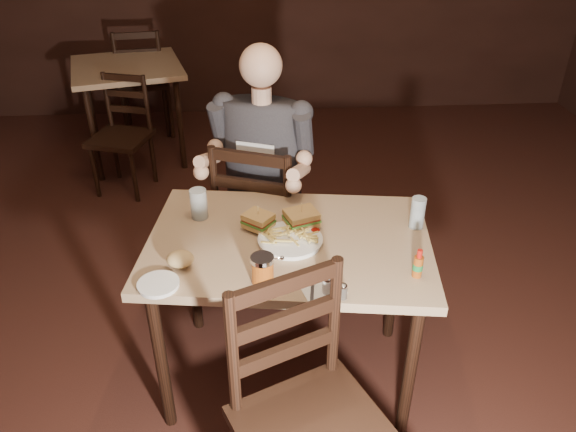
{
  "coord_description": "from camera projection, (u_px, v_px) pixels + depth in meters",
  "views": [
    {
      "loc": [
        -0.12,
        -1.8,
        2.04
      ],
      "look_at": [
        0.0,
        0.11,
        0.85
      ],
      "focal_mm": 35.0,
      "sensor_mm": 36.0,
      "label": 1
    }
  ],
  "objects": [
    {
      "name": "syrup_dispenser",
      "position": [
        263.0,
        269.0,
        2.0
      ],
      "size": [
        0.1,
        0.1,
        0.11
      ],
      "primitive_type": null,
      "rotation": [
        0.0,
        0.0,
        -0.13
      ],
      "color": "#904010",
      "rests_on": "main_table"
    },
    {
      "name": "main_table",
      "position": [
        289.0,
        257.0,
        2.3
      ],
      "size": [
        1.22,
        0.9,
        0.77
      ],
      "rotation": [
        0.0,
        0.0,
        -0.13
      ],
      "color": "tan",
      "rests_on": "ground"
    },
    {
      "name": "napkin",
      "position": [
        321.0,
        286.0,
        2.0
      ],
      "size": [
        0.18,
        0.17,
        0.0
      ],
      "primitive_type": "cube",
      "rotation": [
        0.0,
        0.0,
        0.27
      ],
      "color": "white",
      "rests_on": "main_table"
    },
    {
      "name": "side_plate",
      "position": [
        159.0,
        285.0,
        2.0
      ],
      "size": [
        0.16,
        0.16,
        0.01
      ],
      "primitive_type": "cylinder",
      "rotation": [
        0.0,
        0.0,
        -0.13
      ],
      "color": "white",
      "rests_on": "main_table"
    },
    {
      "name": "chair_far",
      "position": [
        265.0,
        220.0,
        2.92
      ],
      "size": [
        0.59,
        0.61,
        0.97
      ],
      "primitive_type": null,
      "rotation": [
        0.0,
        0.0,
        2.78
      ],
      "color": "black",
      "rests_on": "ground"
    },
    {
      "name": "hot_sauce",
      "position": [
        418.0,
        263.0,
        2.02
      ],
      "size": [
        0.04,
        0.04,
        0.12
      ],
      "primitive_type": null,
      "rotation": [
        0.0,
        0.0,
        -0.13
      ],
      "color": "#904010",
      "rests_on": "main_table"
    },
    {
      "name": "fork",
      "position": [
        334.0,
        279.0,
        2.03
      ],
      "size": [
        0.02,
        0.17,
        0.01
      ],
      "primitive_type": "cube",
      "rotation": [
        0.0,
        0.0,
        -0.03
      ],
      "color": "silver",
      "rests_on": "napkin"
    },
    {
      "name": "fries_pile",
      "position": [
        290.0,
        234.0,
        2.23
      ],
      "size": [
        0.27,
        0.2,
        0.04
      ],
      "primitive_type": null,
      "rotation": [
        0.0,
        0.0,
        -0.13
      ],
      "color": "#D8BA56",
      "rests_on": "dinner_plate"
    },
    {
      "name": "bg_chair_far",
      "position": [
        143.0,
        81.0,
        4.89
      ],
      "size": [
        0.49,
        0.52,
        0.93
      ],
      "primitive_type": null,
      "rotation": [
        0.0,
        0.0,
        3.28
      ],
      "color": "black",
      "rests_on": "ground"
    },
    {
      "name": "sandwich_right",
      "position": [
        302.0,
        213.0,
        2.3
      ],
      "size": [
        0.16,
        0.14,
        0.11
      ],
      "primitive_type": null,
      "rotation": [
        0.0,
        0.0,
        0.34
      ],
      "color": "#DFB264",
      "rests_on": "dinner_plate"
    },
    {
      "name": "pepper_shaker",
      "position": [
        343.0,
        291.0,
        1.93
      ],
      "size": [
        0.04,
        0.04,
        0.06
      ],
      "primitive_type": null,
      "rotation": [
        0.0,
        0.0,
        -0.13
      ],
      "color": "#38332D",
      "rests_on": "main_table"
    },
    {
      "name": "dinner_plate",
      "position": [
        290.0,
        241.0,
        2.23
      ],
      "size": [
        0.28,
        0.28,
        0.01
      ],
      "primitive_type": "cylinder",
      "rotation": [
        0.0,
        0.0,
        -0.13
      ],
      "color": "white",
      "rests_on": "main_table"
    },
    {
      "name": "bg_table",
      "position": [
        128.0,
        76.0,
        4.31
      ],
      "size": [
        0.98,
        0.98,
        0.77
      ],
      "rotation": [
        0.0,
        0.0,
        0.26
      ],
      "color": "tan",
      "rests_on": "ground"
    },
    {
      "name": "diner",
      "position": [
        260.0,
        142.0,
        2.63
      ],
      "size": [
        0.63,
        0.56,
        0.9
      ],
      "primitive_type": null,
      "rotation": [
        0.0,
        0.0,
        -0.36
      ],
      "color": "#2D2D32",
      "rests_on": "chair_far"
    },
    {
      "name": "salt_shaker",
      "position": [
        327.0,
        285.0,
        1.95
      ],
      "size": [
        0.04,
        0.04,
        0.07
      ],
      "primitive_type": null,
      "rotation": [
        0.0,
        0.0,
        -0.13
      ],
      "color": "white",
      "rests_on": "main_table"
    },
    {
      "name": "bg_chair_near",
      "position": [
        120.0,
        138.0,
        3.98
      ],
      "size": [
        0.48,
        0.51,
        0.82
      ],
      "primitive_type": null,
      "rotation": [
        0.0,
        0.0,
        -0.3
      ],
      "color": "black",
      "rests_on": "ground"
    },
    {
      "name": "glass_left",
      "position": [
        199.0,
        204.0,
        2.36
      ],
      "size": [
        0.08,
        0.08,
        0.13
      ],
      "primitive_type": "cylinder",
      "rotation": [
        0.0,
        0.0,
        -0.13
      ],
      "color": "silver",
      "rests_on": "main_table"
    },
    {
      "name": "bread_roll",
      "position": [
        180.0,
        259.0,
        2.07
      ],
      "size": [
        0.11,
        0.1,
        0.06
      ],
      "primitive_type": "ellipsoid",
      "rotation": [
        0.0,
        0.0,
        -0.13
      ],
      "color": "tan",
      "rests_on": "side_plate"
    },
    {
      "name": "room_shell",
      "position": [
        289.0,
        94.0,
        1.87
      ],
      "size": [
        7.0,
        7.0,
        7.0
      ],
      "color": "black",
      "rests_on": "ground"
    },
    {
      "name": "ketchup_dollop",
      "position": [
        315.0,
        230.0,
        2.28
      ],
      "size": [
        0.04,
        0.04,
        0.01
      ],
      "primitive_type": "ellipsoid",
      "rotation": [
        0.0,
        0.0,
        -0.13
      ],
      "color": "maroon",
      "rests_on": "dinner_plate"
    },
    {
      "name": "sandwich_left",
      "position": [
        258.0,
        217.0,
        2.28
      ],
      "size": [
        0.14,
        0.14,
        0.1
      ],
      "primitive_type": null,
      "rotation": [
        0.0,
        0.0,
        -0.68
      ],
      "color": "#DFB264",
      "rests_on": "dinner_plate"
    },
    {
      "name": "knife",
      "position": [
        312.0,
        295.0,
        1.95
      ],
      "size": [
        0.04,
        0.19,
        0.0
      ],
      "primitive_type": "cube",
      "rotation": [
        0.0,
        0.0,
        -0.14
      ],
      "color": "silver",
      "rests_on": "napkin"
    },
    {
      "name": "glass_right",
      "position": [
        418.0,
        213.0,
        2.3
      ],
      "size": [
        0.07,
        0.07,
        0.14
      ],
      "primitive_type": "cylinder",
      "rotation": [
        0.0,
        0.0,
        -0.13
      ],
      "color": "silver",
      "rests_on": "main_table"
    }
  ]
}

